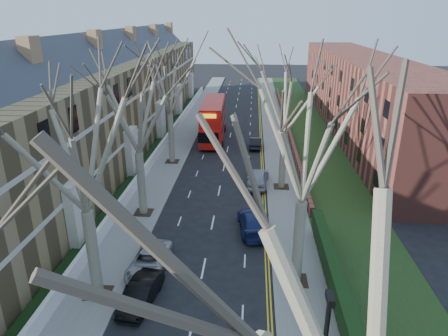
# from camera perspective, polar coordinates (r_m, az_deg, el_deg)

# --- Properties ---
(pavement_left) EXTENTS (3.00, 102.00, 0.12)m
(pavement_left) POSITION_cam_1_polar(r_m,az_deg,el_deg) (54.06, -5.46, 4.90)
(pavement_left) COLOR slate
(pavement_left) RESTS_ON ground
(pavement_right) EXTENTS (3.00, 102.00, 0.12)m
(pavement_right) POSITION_cam_1_polar(r_m,az_deg,el_deg) (53.43, 7.38, 4.62)
(pavement_right) COLOR slate
(pavement_right) RESTS_ON ground
(terrace_left) EXTENTS (9.70, 78.00, 13.60)m
(terrace_left) POSITION_cam_1_polar(r_m,az_deg,el_deg) (47.19, -16.59, 8.58)
(terrace_left) COLOR olive
(terrace_left) RESTS_ON ground
(flats_right) EXTENTS (13.97, 54.00, 10.00)m
(flats_right) POSITION_cam_1_polar(r_m,az_deg,el_deg) (57.97, 18.98, 9.97)
(flats_right) COLOR brown
(flats_right) RESTS_ON ground
(front_wall_left) EXTENTS (0.30, 78.00, 1.00)m
(front_wall_left) POSITION_cam_1_polar(r_m,az_deg,el_deg) (46.72, -9.06, 2.83)
(front_wall_left) COLOR white
(front_wall_left) RESTS_ON ground
(grass_verge_right) EXTENTS (6.00, 102.00, 0.06)m
(grass_verge_right) POSITION_cam_1_polar(r_m,az_deg,el_deg) (53.85, 12.19, 4.55)
(grass_verge_right) COLOR #1D3212
(grass_verge_right) RESTS_ON ground
(tree_left_mid) EXTENTS (10.50, 10.50, 14.71)m
(tree_left_mid) POSITION_cam_1_polar(r_m,az_deg,el_deg) (20.83, -20.31, 4.44)
(tree_left_mid) COLOR #6E654E
(tree_left_mid) RESTS_ON ground
(tree_left_far) EXTENTS (10.15, 10.15, 14.22)m
(tree_left_far) POSITION_cam_1_polar(r_m,az_deg,el_deg) (30.02, -12.65, 9.41)
(tree_left_far) COLOR #6E654E
(tree_left_far) RESTS_ON ground
(tree_left_dist) EXTENTS (10.50, 10.50, 14.71)m
(tree_left_dist) POSITION_cam_1_polar(r_m,az_deg,el_deg) (41.44, -8.01, 13.27)
(tree_left_dist) COLOR #6E654E
(tree_left_dist) RESTS_ON ground
(tree_right_near) EXTENTS (10.85, 10.85, 15.20)m
(tree_right_near) POSITION_cam_1_polar(r_m,az_deg,el_deg) (8.57, 23.92, -18.47)
(tree_right_near) COLOR #6E654E
(tree_right_near) RESTS_ON ground
(tree_right_mid) EXTENTS (10.50, 10.50, 14.71)m
(tree_right_mid) POSITION_cam_1_polar(r_m,az_deg,el_deg) (21.11, 11.83, 5.53)
(tree_right_mid) COLOR #6E654E
(tree_right_mid) RESTS_ON ground
(tree_right_far) EXTENTS (10.15, 10.15, 14.22)m
(tree_right_far) POSITION_cam_1_polar(r_m,az_deg,el_deg) (34.79, 8.97, 11.22)
(tree_right_far) COLOR #6E654E
(tree_right_far) RESTS_ON ground
(double_decker_bus) EXTENTS (3.17, 11.60, 4.80)m
(double_decker_bus) POSITION_cam_1_polar(r_m,az_deg,el_deg) (51.23, -1.56, 6.75)
(double_decker_bus) COLOR red
(double_decker_bus) RESTS_ON ground
(car_left_mid) EXTENTS (1.89, 4.10, 1.30)m
(car_left_mid) POSITION_cam_1_polar(r_m,az_deg,el_deg) (23.60, -11.77, -17.07)
(car_left_mid) COLOR black
(car_left_mid) RESTS_ON ground
(car_left_far) EXTENTS (2.35, 4.72, 1.28)m
(car_left_far) POSITION_cam_1_polar(r_m,az_deg,el_deg) (26.06, -10.63, -12.92)
(car_left_far) COLOR #9A9A9F
(car_left_far) RESTS_ON ground
(car_right_near) EXTENTS (2.60, 5.14, 1.43)m
(car_right_near) POSITION_cam_1_polar(r_m,az_deg,el_deg) (29.86, 4.14, -7.68)
(car_right_near) COLOR navy
(car_right_near) RESTS_ON ground
(car_right_mid) EXTENTS (2.34, 4.82, 1.59)m
(car_right_mid) POSITION_cam_1_polar(r_m,az_deg,el_deg) (37.47, 4.86, -1.36)
(car_right_mid) COLOR #9C9DA4
(car_right_mid) RESTS_ON ground
(car_right_far) EXTENTS (1.53, 3.94, 1.28)m
(car_right_far) POSITION_cam_1_polar(r_m,az_deg,el_deg) (48.26, 4.54, 3.65)
(car_right_far) COLOR black
(car_right_far) RESTS_ON ground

